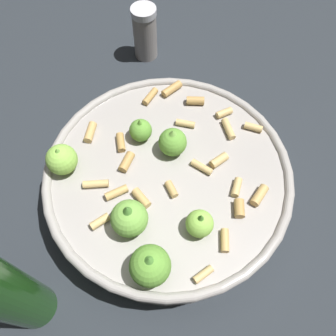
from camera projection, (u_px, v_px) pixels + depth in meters
The scene contains 4 objects.
ground_plane at pixel (168, 191), 0.52m from camera, with size 2.40×2.40×0.00m, color #23282D.
cooking_pan at pixel (167, 180), 0.49m from camera, with size 0.34×0.34×0.12m.
pepper_shaker at pixel (145, 33), 0.62m from camera, with size 0.04×0.04×0.10m.
olive_oil_bottle at pixel (6, 295), 0.35m from camera, with size 0.05×0.05×0.23m.
Camera 1 is at (0.16, -0.16, 0.47)m, focal length 36.75 mm.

